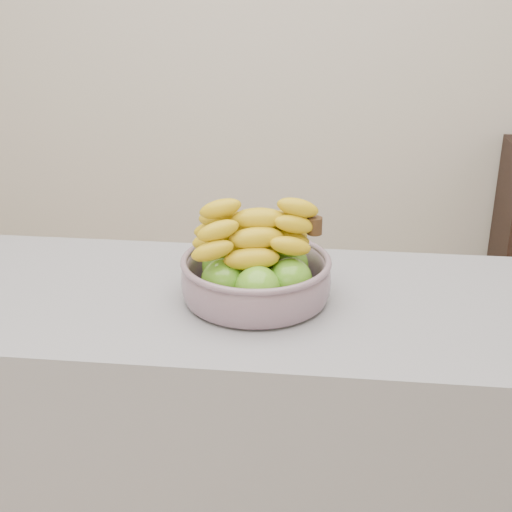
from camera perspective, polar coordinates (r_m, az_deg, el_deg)
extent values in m
cube|color=beige|center=(3.37, 1.40, 18.84)|extent=(4.00, 0.05, 2.70)
cube|color=gray|center=(1.83, -4.64, -15.85)|extent=(2.00, 0.60, 0.90)
cylinder|color=#8696A1|center=(1.56, 0.00, -3.16)|extent=(0.28, 0.28, 0.01)
torus|color=#8696A1|center=(1.53, 0.00, -0.40)|extent=(0.33, 0.33, 0.02)
sphere|color=#438917|center=(1.47, 0.12, -2.64)|extent=(0.10, 0.10, 0.10)
sphere|color=#438917|center=(1.51, 2.72, -1.92)|extent=(0.10, 0.10, 0.10)
sphere|color=#438917|center=(1.58, 2.48, -0.69)|extent=(0.10, 0.10, 0.10)
sphere|color=#438917|center=(1.61, -0.11, -0.15)|extent=(0.10, 0.10, 0.10)
sphere|color=#438917|center=(1.58, -2.60, -0.77)|extent=(0.10, 0.10, 0.10)
sphere|color=#438917|center=(1.50, -2.61, -2.01)|extent=(0.10, 0.10, 0.10)
ellipsoid|color=yellow|center=(1.47, -0.34, -0.23)|extent=(0.21, 0.10, 0.05)
ellipsoid|color=yellow|center=(1.52, -0.41, 0.54)|extent=(0.21, 0.08, 0.05)
ellipsoid|color=yellow|center=(1.57, -0.47, 1.26)|extent=(0.21, 0.05, 0.05)
ellipsoid|color=yellow|center=(1.48, 0.04, 1.44)|extent=(0.21, 0.11, 0.05)
ellipsoid|color=yellow|center=(1.53, -0.04, 2.21)|extent=(0.21, 0.06, 0.05)
ellipsoid|color=yellow|center=(1.49, 0.25, 2.99)|extent=(0.21, 0.08, 0.05)
cylinder|color=#382312|center=(1.51, 4.71, 2.43)|extent=(0.03, 0.03, 0.04)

